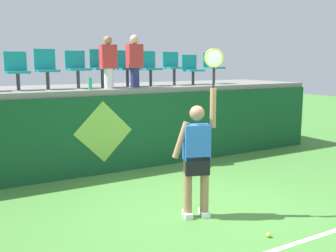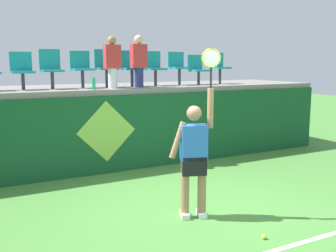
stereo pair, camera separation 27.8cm
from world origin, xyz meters
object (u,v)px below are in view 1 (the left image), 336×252
tennis_player (197,155)px  stadium_chair_2 (46,67)px  stadium_chair_5 (126,66)px  spectator_1 (108,61)px  stadium_chair_8 (192,68)px  stadium_chair_3 (77,67)px  tennis_ball (268,235)px  stadium_chair_9 (212,66)px  stadium_chair_1 (17,69)px  stadium_chair_4 (101,66)px  stadium_chair_6 (149,66)px  spectator_0 (135,60)px  stadium_chair_7 (173,66)px  water_bottle (90,84)px

tennis_player → stadium_chair_2: size_ratio=3.00×
stadium_chair_5 → spectator_1: spectator_1 is taller
stadium_chair_2 → stadium_chair_8: 3.64m
stadium_chair_3 → stadium_chair_8: bearing=-0.0°
tennis_ball → stadium_chair_9: stadium_chair_9 is taller
tennis_ball → tennis_player: bearing=111.0°
stadium_chair_1 → stadium_chair_4: stadium_chair_4 is taller
tennis_player → stadium_chair_6: size_ratio=3.05×
stadium_chair_5 → spectator_0: (0.00, -0.47, 0.13)m
tennis_player → spectator_1: spectator_1 is taller
stadium_chair_4 → stadium_chair_7: size_ratio=1.04×
water_bottle → stadium_chair_8: stadium_chair_8 is taller
stadium_chair_1 → spectator_0: 2.46m
tennis_ball → stadium_chair_8: (1.98, 4.86, 2.13)m
water_bottle → spectator_1: bearing=24.0°
stadium_chair_7 → stadium_chair_9: bearing=0.0°
stadium_chair_1 → stadium_chair_5: (2.40, 0.00, 0.04)m
stadium_chair_3 → stadium_chair_8: 2.99m
tennis_ball → spectator_0: 4.97m
stadium_chair_6 → spectator_1: spectator_1 is taller
tennis_ball → stadium_chair_6: bearing=81.1°
stadium_chair_6 → stadium_chair_8: bearing=-0.1°
stadium_chair_4 → stadium_chair_9: stadium_chair_4 is taller
water_bottle → stadium_chair_9: size_ratio=0.31×
stadium_chair_2 → stadium_chair_3: size_ratio=1.03×
stadium_chair_2 → stadium_chair_7: bearing=-0.1°
tennis_ball → stadium_chair_7: bearing=73.7°
stadium_chair_6 → water_bottle: bearing=-158.6°
stadium_chair_1 → stadium_chair_5: 2.40m
stadium_chair_6 → stadium_chair_7: size_ratio=1.01×
tennis_ball → stadium_chair_2: bearing=108.8°
stadium_chair_1 → spectator_1: bearing=-14.2°
tennis_ball → stadium_chair_2: stadium_chair_2 is taller
stadium_chair_2 → stadium_chair_6: (2.42, -0.00, 0.00)m
water_bottle → spectator_0: (1.11, 0.20, 0.48)m
stadium_chair_3 → stadium_chair_6: stadium_chair_6 is taller
stadium_chair_4 → stadium_chair_6: 1.22m
stadium_chair_2 → stadium_chair_3: stadium_chair_2 is taller
spectator_1 → stadium_chair_6: bearing=20.4°
stadium_chair_5 → spectator_0: 0.49m
water_bottle → stadium_chair_8: 3.02m
stadium_chair_9 → spectator_1: (-3.10, -0.45, 0.11)m
stadium_chair_1 → stadium_chair_3: (1.24, -0.00, 0.04)m
spectator_1 → stadium_chair_2: bearing=159.2°
stadium_chair_8 → spectator_1: bearing=-169.5°
stadium_chair_1 → spectator_1: size_ratio=0.70×
stadium_chair_2 → spectator_0: 1.88m
stadium_chair_2 → stadium_chair_8: size_ratio=1.12×
stadium_chair_1 → spectator_1: 1.85m
water_bottle → stadium_chair_4: stadium_chair_4 is taller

